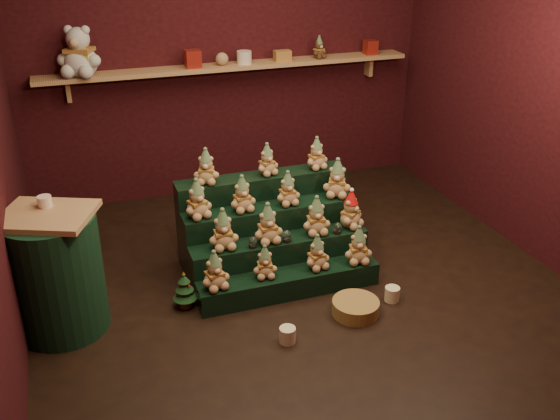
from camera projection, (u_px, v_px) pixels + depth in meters
name	position (u px, v px, depth m)	size (l,w,h in m)	color
ground	(299.00, 281.00, 4.90)	(4.00, 4.00, 0.00)	black
back_wall	(226.00, 52.00, 6.04)	(4.00, 0.10, 2.80)	black
front_wall	(482.00, 242.00, 2.55)	(4.00, 0.10, 2.80)	black
right_wall	(544.00, 84.00, 4.91)	(0.10, 4.00, 2.80)	black
back_shelf	(231.00, 67.00, 5.94)	(3.60, 0.26, 0.24)	tan
riser_tier_front	(289.00, 283.00, 4.71)	(1.40, 0.22, 0.18)	black
riser_tier_midfront	(280.00, 259.00, 4.86)	(1.40, 0.22, 0.36)	black
riser_tier_midback	(271.00, 237.00, 5.00)	(1.40, 0.22, 0.54)	black
riser_tier_back	(262.00, 215.00, 5.15)	(1.40, 0.22, 0.72)	black
teddy_0	(215.00, 270.00, 4.42)	(0.21, 0.19, 0.29)	tan
teddy_1	(265.00, 262.00, 4.57)	(0.18, 0.16, 0.25)	tan
teddy_2	(317.00, 252.00, 4.68)	(0.20, 0.18, 0.27)	tan
teddy_3	(358.00, 245.00, 4.76)	(0.21, 0.19, 0.30)	tan
teddy_4	(223.00, 229.00, 4.58)	(0.22, 0.20, 0.31)	tan
teddy_5	(268.00, 223.00, 4.67)	(0.22, 0.20, 0.31)	tan
teddy_6	(316.00, 216.00, 4.80)	(0.22, 0.20, 0.30)	tan
teddy_7	(351.00, 209.00, 4.90)	(0.22, 0.19, 0.30)	tan
teddy_8	(197.00, 199.00, 4.65)	(0.22, 0.19, 0.30)	tan
teddy_9	(242.00, 194.00, 4.75)	(0.20, 0.18, 0.28)	tan
teddy_10	(288.00, 188.00, 4.86)	(0.19, 0.17, 0.27)	tan
teddy_11	(337.00, 178.00, 5.00)	(0.22, 0.20, 0.31)	tan
teddy_12	(206.00, 166.00, 4.79)	(0.20, 0.18, 0.28)	tan
teddy_13	(267.00, 160.00, 4.95)	(0.18, 0.16, 0.25)	tan
teddy_14	(317.00, 153.00, 5.07)	(0.19, 0.17, 0.26)	tan
snow_globe_a	(253.00, 242.00, 4.64)	(0.07, 0.07, 0.09)	black
snow_globe_b	(287.00, 236.00, 4.72)	(0.07, 0.07, 0.09)	black
snow_globe_c	(338.00, 228.00, 4.84)	(0.07, 0.07, 0.09)	black
side_table	(56.00, 273.00, 4.18)	(0.72, 0.67, 0.88)	tan
table_ornament	(45.00, 201.00, 4.06)	(0.09, 0.09, 0.07)	beige
mini_christmas_tree	(185.00, 290.00, 4.52)	(0.18, 0.18, 0.30)	#4B301B
mug_left	(287.00, 335.00, 4.19)	(0.11, 0.11, 0.11)	beige
mug_right	(392.00, 294.00, 4.64)	(0.11, 0.11, 0.11)	beige
wicker_basket	(356.00, 307.00, 4.48)	(0.34, 0.34, 0.11)	olive
white_bear	(79.00, 45.00, 5.37)	(0.39, 0.35, 0.55)	silver
brown_bear	(319.00, 47.00, 6.12)	(0.15, 0.14, 0.21)	#4D3219
gift_tin_red_a	(193.00, 59.00, 5.76)	(0.14, 0.14, 0.16)	maroon
gift_tin_cream	(244.00, 57.00, 5.92)	(0.14, 0.14, 0.12)	beige
gift_tin_red_b	(370.00, 47.00, 6.31)	(0.12, 0.12, 0.14)	maroon
shelf_plush_ball	(222.00, 59.00, 5.85)	(0.12, 0.12, 0.12)	tan
scarf_gift_box	(282.00, 56.00, 6.04)	(0.16, 0.10, 0.10)	orange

